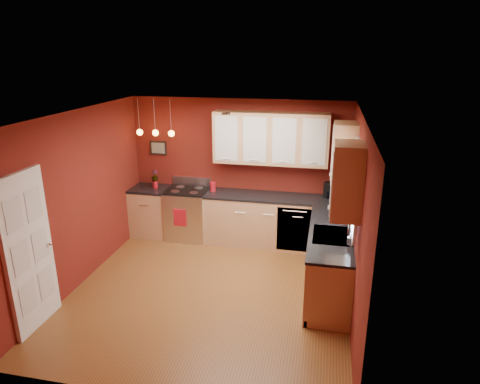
% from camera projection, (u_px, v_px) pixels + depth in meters
% --- Properties ---
extents(floor, '(4.20, 4.20, 0.00)m').
position_uv_depth(floor, '(210.00, 291.00, 6.35)').
color(floor, brown).
rests_on(floor, ground).
extents(ceiling, '(4.00, 4.20, 0.02)m').
position_uv_depth(ceiling, '(206.00, 116.00, 5.53)').
color(ceiling, silver).
rests_on(ceiling, wall_back).
extents(wall_back, '(4.00, 0.02, 2.60)m').
position_uv_depth(wall_back, '(239.00, 170.00, 7.89)').
color(wall_back, maroon).
rests_on(wall_back, floor).
extents(wall_front, '(4.00, 0.02, 2.60)m').
position_uv_depth(wall_front, '(147.00, 288.00, 3.99)').
color(wall_front, maroon).
rests_on(wall_front, floor).
extents(wall_left, '(0.02, 4.20, 2.60)m').
position_uv_depth(wall_left, '(78.00, 200.00, 6.32)').
color(wall_left, maroon).
rests_on(wall_left, floor).
extents(wall_right, '(0.02, 4.20, 2.60)m').
position_uv_depth(wall_right, '(356.00, 221.00, 5.55)').
color(wall_right, maroon).
rests_on(wall_right, floor).
extents(base_cabinets_back_left, '(0.70, 0.60, 0.90)m').
position_uv_depth(base_cabinets_back_left, '(152.00, 212.00, 8.20)').
color(base_cabinets_back_left, tan).
rests_on(base_cabinets_back_left, floor).
extents(base_cabinets_back_right, '(2.54, 0.60, 0.90)m').
position_uv_depth(base_cabinets_back_right, '(275.00, 222.00, 7.74)').
color(base_cabinets_back_right, tan).
rests_on(base_cabinets_back_right, floor).
extents(base_cabinets_right, '(0.60, 2.10, 0.90)m').
position_uv_depth(base_cabinets_right, '(329.00, 261.00, 6.30)').
color(base_cabinets_right, tan).
rests_on(base_cabinets_right, floor).
extents(counter_back_left, '(0.70, 0.62, 0.04)m').
position_uv_depth(counter_back_left, '(150.00, 189.00, 8.05)').
color(counter_back_left, black).
rests_on(counter_back_left, base_cabinets_back_left).
extents(counter_back_right, '(2.54, 0.62, 0.04)m').
position_uv_depth(counter_back_right, '(276.00, 197.00, 7.59)').
color(counter_back_right, black).
rests_on(counter_back_right, base_cabinets_back_right).
extents(counter_right, '(0.62, 2.10, 0.04)m').
position_uv_depth(counter_right, '(331.00, 232.00, 6.15)').
color(counter_right, black).
rests_on(counter_right, base_cabinets_right).
extents(gas_range, '(0.76, 0.64, 1.11)m').
position_uv_depth(gas_range, '(188.00, 213.00, 8.05)').
color(gas_range, silver).
rests_on(gas_range, floor).
extents(dishwasher_front, '(0.60, 0.02, 0.80)m').
position_uv_depth(dishwasher_front, '(294.00, 230.00, 7.40)').
color(dishwasher_front, silver).
rests_on(dishwasher_front, base_cabinets_back_right).
extents(sink, '(0.50, 0.70, 0.33)m').
position_uv_depth(sink, '(331.00, 236.00, 6.01)').
color(sink, '#96969B').
rests_on(sink, counter_right).
extents(window, '(0.06, 1.02, 1.22)m').
position_uv_depth(window, '(356.00, 185.00, 5.71)').
color(window, white).
rests_on(window, wall_right).
extents(door_left_wall, '(0.12, 0.82, 2.05)m').
position_uv_depth(door_left_wall, '(29.00, 253.00, 5.29)').
color(door_left_wall, white).
rests_on(door_left_wall, floor).
extents(upper_cabinets_back, '(2.00, 0.35, 0.90)m').
position_uv_depth(upper_cabinets_back, '(271.00, 138.00, 7.40)').
color(upper_cabinets_back, tan).
rests_on(upper_cabinets_back, wall_back).
extents(upper_cabinets_right, '(0.35, 1.95, 0.90)m').
position_uv_depth(upper_cabinets_right, '(346.00, 165.00, 5.68)').
color(upper_cabinets_right, tan).
rests_on(upper_cabinets_right, wall_right).
extents(wall_picture, '(0.32, 0.03, 0.26)m').
position_uv_depth(wall_picture, '(158.00, 148.00, 8.06)').
color(wall_picture, black).
rests_on(wall_picture, wall_back).
extents(pendant_lights, '(0.71, 0.11, 0.66)m').
position_uv_depth(pendant_lights, '(155.00, 132.00, 7.62)').
color(pendant_lights, '#96969B').
rests_on(pendant_lights, ceiling).
extents(red_canister, '(0.11, 0.11, 0.17)m').
position_uv_depth(red_canister, '(213.00, 187.00, 7.83)').
color(red_canister, '#B1131F').
rests_on(red_canister, counter_back_right).
extents(red_vase, '(0.09, 0.09, 0.14)m').
position_uv_depth(red_vase, '(155.00, 184.00, 8.01)').
color(red_vase, '#B1131F').
rests_on(red_vase, counter_back_left).
extents(flowers, '(0.14, 0.14, 0.22)m').
position_uv_depth(flowers, '(155.00, 176.00, 7.96)').
color(flowers, '#B1131F').
rests_on(flowers, red_vase).
extents(coffee_maker, '(0.22, 0.22, 0.27)m').
position_uv_depth(coffee_maker, '(330.00, 191.00, 7.48)').
color(coffee_maker, black).
rests_on(coffee_maker, counter_back_right).
extents(soap_pump, '(0.09, 0.09, 0.17)m').
position_uv_depth(soap_pump, '(351.00, 239.00, 5.66)').
color(soap_pump, white).
rests_on(soap_pump, counter_right).
extents(dish_towel, '(0.24, 0.02, 0.32)m').
position_uv_depth(dish_towel, '(180.00, 218.00, 7.74)').
color(dish_towel, '#B1131F').
rests_on(dish_towel, gas_range).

